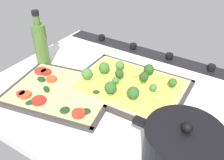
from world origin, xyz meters
TOP-DOWN VIEW (x-y plane):
  - ground_plane at (0.00, 0.00)cm, footprint 81.01×65.08cm
  - stove_control_panel at (0.00, -29.04)cm, footprint 77.77×7.00cm
  - baking_tray_front at (-3.86, -3.76)cm, footprint 37.59×28.55cm
  - broccoli_pizza at (-3.46, -3.55)cm, footprint 35.12×26.08cm
  - baking_tray_back at (13.17, 10.20)cm, footprint 37.92×31.84cm
  - veggie_pizza_back at (13.71, 10.69)cm, footprint 35.08×29.00cm
  - cooking_pot at (-28.28, 16.35)cm, footprint 24.32×17.46cm
  - oil_bottle at (31.37, 0.00)cm, footprint 5.03×5.03cm

SIDE VIEW (x-z plane):
  - ground_plane at x=0.00cm, z-range -3.00..0.00cm
  - baking_tray_front at x=-3.86cm, z-range -0.29..1.01cm
  - baking_tray_back at x=13.17cm, z-range -0.28..1.02cm
  - stove_control_panel at x=0.00cm, z-range -0.75..1.85cm
  - veggie_pizza_back at x=13.71cm, z-range 0.15..2.05cm
  - broccoli_pizza at x=-3.46cm, z-range -0.91..4.93cm
  - cooking_pot at x=-28.28cm, z-range -1.14..12.15cm
  - oil_bottle at x=31.37cm, z-range -1.86..19.17cm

